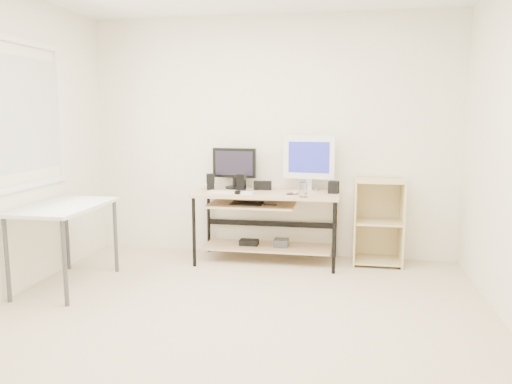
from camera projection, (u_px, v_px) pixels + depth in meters
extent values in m
cube|color=beige|center=(233.00, 326.00, 3.70)|extent=(4.00, 4.00, 0.01)
cube|color=white|center=(272.00, 138.00, 5.45)|extent=(4.00, 0.01, 2.60)
cube|color=white|center=(91.00, 195.00, 1.56)|extent=(4.00, 0.01, 2.60)
cube|color=white|center=(27.00, 115.00, 4.39)|extent=(0.01, 1.00, 1.20)
cube|color=tan|center=(267.00, 194.00, 5.20)|extent=(1.50, 0.65, 0.03)
cube|color=tan|center=(252.00, 205.00, 5.20)|extent=(0.90, 0.49, 0.02)
cube|color=tan|center=(267.00, 247.00, 5.34)|extent=(1.35, 0.46, 0.02)
cube|color=black|center=(247.00, 203.00, 5.20)|extent=(0.33, 0.22, 0.01)
cylinder|color=black|center=(270.00, 205.00, 5.11)|extent=(0.14, 0.01, 0.01)
cube|color=#414144|center=(281.00, 243.00, 5.31)|extent=(0.15, 0.15, 0.08)
cube|color=black|center=(249.00, 242.00, 5.37)|extent=(0.20, 0.12, 0.06)
cylinder|color=black|center=(194.00, 232.00, 5.10)|extent=(0.04, 0.04, 0.72)
cylinder|color=black|center=(209.00, 221.00, 5.66)|extent=(0.04, 0.04, 0.72)
cylinder|color=black|center=(334.00, 238.00, 4.86)|extent=(0.04, 0.04, 0.72)
cylinder|color=black|center=(335.00, 225.00, 5.42)|extent=(0.04, 0.04, 0.72)
cube|color=white|center=(64.00, 207.00, 4.46)|extent=(0.60, 1.00, 0.03)
cylinder|color=#414144|center=(7.00, 260.00, 4.12)|extent=(0.04, 0.04, 0.72)
cylinder|color=#414144|center=(67.00, 234.00, 5.01)|extent=(0.04, 0.04, 0.72)
cylinder|color=#414144|center=(65.00, 263.00, 4.03)|extent=(0.04, 0.04, 0.72)
cylinder|color=#414144|center=(116.00, 236.00, 4.92)|extent=(0.04, 0.04, 0.72)
cube|color=beige|center=(354.00, 221.00, 5.21)|extent=(0.02, 0.40, 0.90)
cube|color=beige|center=(402.00, 223.00, 5.13)|extent=(0.02, 0.40, 0.90)
cube|color=beige|center=(377.00, 218.00, 5.36)|extent=(0.50, 0.02, 0.90)
cube|color=beige|center=(377.00, 260.00, 5.23)|extent=(0.46, 0.38, 0.02)
cube|color=beige|center=(378.00, 222.00, 5.17)|extent=(0.46, 0.38, 0.02)
cube|color=beige|center=(380.00, 181.00, 5.11)|extent=(0.46, 0.38, 0.02)
cylinder|color=black|center=(235.00, 187.00, 5.47)|extent=(0.20, 0.20, 0.02)
cylinder|color=black|center=(235.00, 182.00, 5.46)|extent=(0.04, 0.04, 0.10)
cube|color=black|center=(234.00, 163.00, 5.43)|extent=(0.48, 0.09, 0.32)
cube|color=black|center=(234.00, 163.00, 5.40)|extent=(0.41, 0.04, 0.26)
cube|color=silver|center=(308.00, 190.00, 5.32)|extent=(0.20, 0.17, 0.02)
cylinder|color=silver|center=(309.00, 184.00, 5.32)|extent=(0.05, 0.05, 0.11)
cube|color=white|center=(309.00, 157.00, 5.27)|extent=(0.55, 0.12, 0.46)
cube|color=#222694|center=(309.00, 157.00, 5.24)|extent=(0.46, 0.06, 0.37)
cube|color=white|center=(232.00, 192.00, 5.15)|extent=(0.47, 0.15, 0.02)
ellipsoid|color=#ADADB2|center=(295.00, 192.00, 5.07)|extent=(0.07, 0.11, 0.04)
cube|color=black|center=(263.00, 185.00, 5.36)|extent=(0.20, 0.10, 0.09)
cube|color=black|center=(211.00, 186.00, 5.37)|extent=(0.10, 0.10, 0.07)
cube|color=black|center=(210.00, 179.00, 5.36)|extent=(0.11, 0.11, 0.10)
cube|color=black|center=(334.00, 187.00, 5.12)|extent=(0.12, 0.12, 0.12)
cube|color=black|center=(241.00, 183.00, 5.23)|extent=(0.10, 0.07, 0.18)
cylinder|color=black|center=(238.00, 192.00, 5.09)|extent=(0.09, 0.09, 0.03)
cube|color=black|center=(290.00, 194.00, 5.07)|extent=(0.08, 0.11, 0.01)
cylinder|color=#AD794E|center=(303.00, 197.00, 4.87)|extent=(0.12, 0.12, 0.01)
cylinder|color=white|center=(303.00, 190.00, 4.86)|extent=(0.09, 0.09, 0.14)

